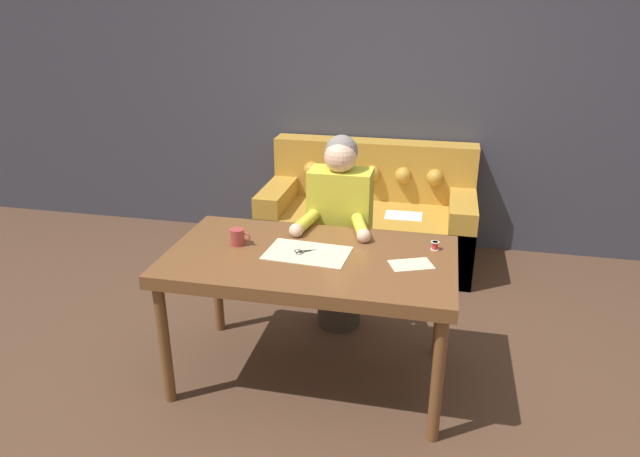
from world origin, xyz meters
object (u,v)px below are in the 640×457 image
Objects in this scene: couch at (368,220)px; scissors at (306,251)px; mug at (238,237)px; dining_table at (311,268)px; thread_spool at (435,246)px; person at (340,236)px.

couch is 8.47× the size of scissors.
couch is 14.61× the size of mug.
scissors is (-0.03, 0.03, 0.08)m from dining_table.
couch reaches higher than dining_table.
thread_spool is (0.54, -1.47, 0.46)m from couch.
couch is at bearing 110.23° from thread_spool.
couch reaches higher than mug.
thread_spool is at bearing -69.77° from couch.
couch reaches higher than thread_spool.
person is 0.58m from scissors.
thread_spool is at bearing -33.29° from person.
couch is 1.13m from person.
dining_table is 1.71m from couch.
scissors is 4.33× the size of thread_spool.
person is 11.12× the size of mug.
scissors is at bearing 131.22° from dining_table.
dining_table is 7.70× the size of scissors.
mug is at bearing -130.21° from person.
mug is (-0.41, 0.04, 0.12)m from dining_table.
thread_spool is (0.63, 0.21, 0.10)m from dining_table.
mug is at bearing 173.84° from dining_table.
scissors is (-0.12, -1.64, 0.44)m from couch.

